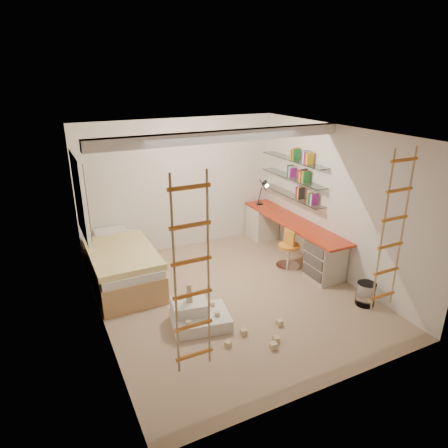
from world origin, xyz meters
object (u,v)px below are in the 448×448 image
bed (122,265)px  play_platform (197,316)px  swivel_chair (288,254)px  desk (291,237)px

bed → play_platform: bed is taller
swivel_chair → play_platform: swivel_chair is taller
desk → bed: bearing=173.5°
desk → swivel_chair: (-0.32, -0.39, -0.13)m
bed → play_platform: 1.83m
bed → play_platform: size_ratio=2.22×
desk → play_platform: size_ratio=3.10×
bed → play_platform: (0.69, -1.68, -0.19)m
swivel_chair → play_platform: bearing=-157.1°
swivel_chair → play_platform: size_ratio=0.82×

